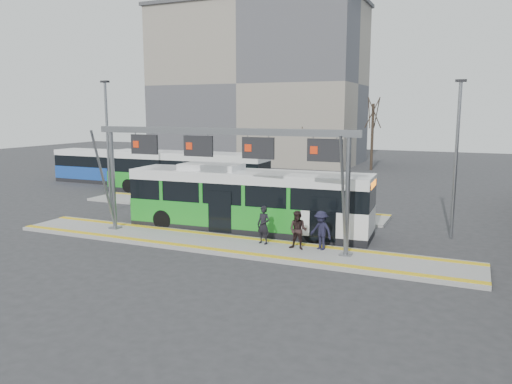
# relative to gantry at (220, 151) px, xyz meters

# --- Properties ---
(ground) EXTENTS (120.00, 120.00, 0.00)m
(ground) POSITION_rel_gantry_xyz_m (0.35, -0.25, -4.30)
(ground) COLOR #2D2D30
(ground) RESTS_ON ground
(platform_main) EXTENTS (22.00, 3.00, 0.15)m
(platform_main) POSITION_rel_gantry_xyz_m (0.35, -0.25, -4.22)
(platform_main) COLOR gray
(platform_main) RESTS_ON ground
(platform_second) EXTENTS (20.00, 3.00, 0.15)m
(platform_second) POSITION_rel_gantry_xyz_m (-3.65, 7.75, -4.22)
(platform_second) COLOR gray
(platform_second) RESTS_ON ground
(tactile_main) EXTENTS (22.00, 2.65, 0.02)m
(tactile_main) POSITION_rel_gantry_xyz_m (0.35, -0.25, -4.14)
(tactile_main) COLOR yellow
(tactile_main) RESTS_ON platform_main
(tactile_second) EXTENTS (20.00, 0.35, 0.02)m
(tactile_second) POSITION_rel_gantry_xyz_m (-3.65, 8.90, -4.14)
(tactile_second) COLOR yellow
(tactile_second) RESTS_ON platform_second
(gantry) EXTENTS (13.00, 1.68, 5.20)m
(gantry) POSITION_rel_gantry_xyz_m (0.00, 0.00, 0.00)
(gantry) COLOR slate
(gantry) RESTS_ON platform_main
(apartment_block) EXTENTS (24.50, 12.50, 18.40)m
(apartment_block) POSITION_rel_gantry_xyz_m (-13.65, 35.75, 4.91)
(apartment_block) COLOR gray
(apartment_block) RESTS_ON ground
(hero_bus) EXTENTS (12.52, 3.40, 3.41)m
(hero_bus) POSITION_rel_gantry_xyz_m (0.09, 2.80, -2.74)
(hero_bus) COLOR black
(hero_bus) RESTS_ON ground
(bg_bus_green) EXTENTS (12.45, 3.06, 3.09)m
(bg_bus_green) POSITION_rel_gantry_xyz_m (-8.93, 11.58, -2.77)
(bg_bus_green) COLOR black
(bg_bus_green) RESTS_ON ground
(bg_bus_blue) EXTENTS (10.61, 2.42, 2.76)m
(bg_bus_blue) POSITION_rel_gantry_xyz_m (-17.63, 13.80, -2.94)
(bg_bus_blue) COLOR black
(bg_bus_blue) RESTS_ON ground
(passenger_a) EXTENTS (0.70, 0.54, 1.73)m
(passenger_a) POSITION_rel_gantry_xyz_m (1.99, 0.34, -3.29)
(passenger_a) COLOR black
(passenger_a) RESTS_ON platform_main
(passenger_b) EXTENTS (0.84, 0.66, 1.70)m
(passenger_b) POSITION_rel_gantry_xyz_m (3.72, 0.08, -3.30)
(passenger_b) COLOR black
(passenger_b) RESTS_ON platform_main
(passenger_c) EXTENTS (1.25, 1.00, 1.70)m
(passenger_c) POSITION_rel_gantry_xyz_m (4.64, 0.46, -3.30)
(passenger_c) COLOR black
(passenger_c) RESTS_ON platform_main
(tree_left) EXTENTS (1.40, 1.40, 7.58)m
(tree_left) POSITION_rel_gantry_xyz_m (-5.90, 30.52, 1.45)
(tree_left) COLOR #382B21
(tree_left) RESTS_ON ground
(tree_mid) EXTENTS (1.40, 1.40, 7.71)m
(tree_mid) POSITION_rel_gantry_xyz_m (0.76, 32.03, 1.55)
(tree_mid) COLOR #382B21
(tree_mid) RESTS_ON ground
(tree_far) EXTENTS (1.40, 1.40, 8.70)m
(tree_far) POSITION_rel_gantry_xyz_m (-20.24, 30.75, 2.30)
(tree_far) COLOR #382B21
(tree_far) RESTS_ON ground
(lamp_west) EXTENTS (0.50, 0.25, 7.86)m
(lamp_west) POSITION_rel_gantry_xyz_m (-9.75, 4.03, -0.13)
(lamp_west) COLOR slate
(lamp_west) RESTS_ON ground
(lamp_east) EXTENTS (0.50, 0.25, 7.54)m
(lamp_east) POSITION_rel_gantry_xyz_m (9.72, 5.44, -0.29)
(lamp_east) COLOR slate
(lamp_east) RESTS_ON ground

